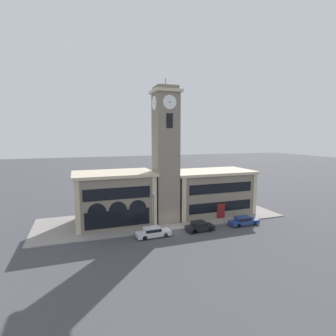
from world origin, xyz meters
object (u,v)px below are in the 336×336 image
at_px(parked_car_near, 153,232).
at_px(parked_car_far, 243,221).
at_px(parked_car_mid, 199,226).
at_px(street_lamp, 154,206).

xyz_separation_m(parked_car_near, parked_car_far, (14.93, -0.00, -0.01)).
bearing_deg(parked_car_mid, street_lamp, 162.64).
bearing_deg(parked_car_near, parked_car_far, -1.72).
bearing_deg(parked_car_near, parked_car_mid, -1.72).
bearing_deg(street_lamp, parked_car_far, -7.33).
height_order(parked_car_near, parked_car_mid, parked_car_mid).
bearing_deg(parked_car_near, street_lamp, 69.61).
distance_m(parked_car_far, street_lamp, 14.79).
bearing_deg(parked_car_far, parked_car_mid, 178.28).
bearing_deg(parked_car_far, parked_car_near, 178.28).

